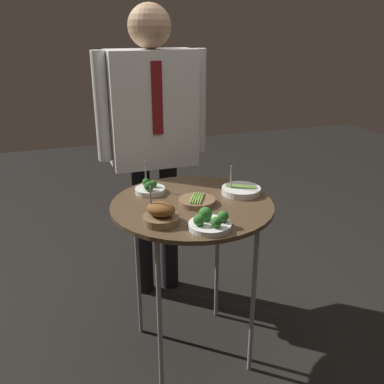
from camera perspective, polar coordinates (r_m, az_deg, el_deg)
The scene contains 8 objects.
ground_plane at distance 2.23m, azimuth -0.00°, elevation -20.18°, with size 8.00×8.00×0.00m, color black.
serving_cart at distance 1.83m, azimuth -0.00°, elevation -3.11°, with size 0.69×0.69×0.78m.
bowl_asparagus_back_left at distance 1.80m, azimuth 0.67°, elevation -1.21°, with size 0.16×0.16×0.03m.
bowl_asparagus_center at distance 1.92m, azimuth 6.56°, elevation 0.24°, with size 0.17×0.17×0.13m.
bowl_roast_mid_right at distance 1.62m, azimuth -4.15°, elevation -3.01°, with size 0.14×0.14×0.15m.
bowl_broccoli_front_left at distance 1.59m, azimuth 2.40°, elevation -4.05°, with size 0.16×0.16×0.07m.
bowl_broccoli_front_center at distance 1.92m, azimuth -5.65°, elevation 0.47°, with size 0.14×0.14×0.14m.
waiter_figure at distance 2.26m, azimuth -5.26°, elevation 9.09°, with size 0.58×0.22×1.58m.
Camera 1 is at (-0.54, -1.58, 1.48)m, focal length 40.00 mm.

